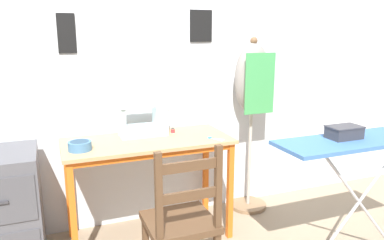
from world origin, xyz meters
TOP-DOWN VIEW (x-y plane):
  - wall_back at (0.00, 0.59)m, footprint 10.00×0.06m
  - sewing_table at (0.00, 0.25)m, footprint 1.18×0.53m
  - sewing_machine at (0.02, 0.38)m, footprint 0.36×0.15m
  - fabric_bowl at (-0.47, 0.18)m, footprint 0.15×0.15m
  - scissors at (0.44, 0.11)m, footprint 0.10×0.12m
  - thread_spool_near_machine at (0.22, 0.36)m, footprint 0.04×0.04m
  - wooden_chair at (0.03, -0.36)m, footprint 0.40×0.38m
  - filing_cabinet at (-0.95, 0.24)m, footprint 0.43×0.51m
  - dress_form at (0.94, 0.43)m, footprint 0.32×0.32m
  - ironing_board at (1.21, -0.52)m, footprint 1.21×0.34m
  - storage_box at (1.07, -0.48)m, footprint 0.21×0.14m

SIDE VIEW (x-z plane):
  - filing_cabinet at x=-0.95m, z-range 0.00..0.78m
  - wooden_chair at x=0.03m, z-range -0.03..0.88m
  - sewing_table at x=0.00m, z-range 0.28..1.04m
  - scissors at x=0.44m, z-range 0.76..0.77m
  - thread_spool_near_machine at x=0.22m, z-range 0.76..0.80m
  - fabric_bowl at x=-0.47m, z-range 0.76..0.82m
  - ironing_board at x=1.21m, z-range 0.38..1.24m
  - storage_box at x=1.07m, z-range 0.86..0.94m
  - sewing_machine at x=0.02m, z-range 0.74..1.05m
  - dress_form at x=0.94m, z-range 0.32..1.78m
  - wall_back at x=0.00m, z-range 0.00..2.55m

